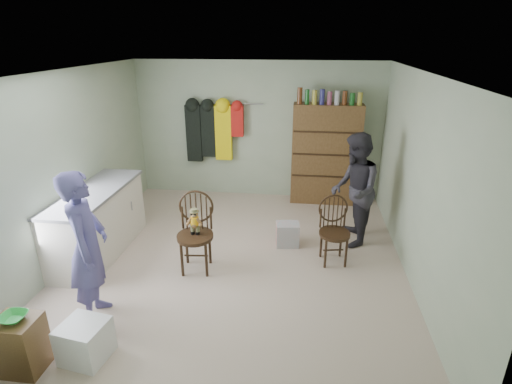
# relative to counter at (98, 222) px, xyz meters

# --- Properties ---
(ground_plane) EXTENTS (5.00, 5.00, 0.00)m
(ground_plane) POSITION_rel_counter_xyz_m (1.95, 0.00, -0.47)
(ground_plane) COLOR beige
(ground_plane) RESTS_ON ground
(room_walls) EXTENTS (5.00, 5.00, 5.00)m
(room_walls) POSITION_rel_counter_xyz_m (1.95, 0.53, 1.11)
(room_walls) COLOR #A9B89A
(room_walls) RESTS_ON ground
(counter) EXTENTS (0.64, 1.86, 0.94)m
(counter) POSITION_rel_counter_xyz_m (0.00, 0.00, 0.00)
(counter) COLOR silver
(counter) RESTS_ON ground
(stool) EXTENTS (0.38, 0.33, 0.55)m
(stool) POSITION_rel_counter_xyz_m (0.32, -2.13, -0.20)
(stool) COLOR brown
(stool) RESTS_ON ground
(bowl) EXTENTS (0.23, 0.23, 0.06)m
(bowl) POSITION_rel_counter_xyz_m (0.32, -2.13, 0.10)
(bowl) COLOR green
(bowl) RESTS_ON stool
(plastic_tub) EXTENTS (0.46, 0.45, 0.39)m
(plastic_tub) POSITION_rel_counter_xyz_m (0.82, -1.93, -0.28)
(plastic_tub) COLOR white
(plastic_tub) RESTS_ON ground
(chair_front) EXTENTS (0.51, 0.51, 1.05)m
(chair_front) POSITION_rel_counter_xyz_m (1.47, -0.23, 0.12)
(chair_front) COLOR #382313
(chair_front) RESTS_ON ground
(chair_far) EXTENTS (0.48, 0.48, 0.93)m
(chair_far) POSITION_rel_counter_xyz_m (3.26, 0.18, 0.03)
(chair_far) COLOR #382313
(chair_far) RESTS_ON ground
(striped_bag) EXTENTS (0.36, 0.30, 0.35)m
(striped_bag) POSITION_rel_counter_xyz_m (2.63, 0.53, -0.30)
(striped_bag) COLOR #E57872
(striped_bag) RESTS_ON ground
(person_left) EXTENTS (0.57, 0.71, 1.69)m
(person_left) POSITION_rel_counter_xyz_m (0.63, -1.32, 0.37)
(person_left) COLOR #555093
(person_left) RESTS_ON ground
(person_right) EXTENTS (0.63, 0.81, 1.66)m
(person_right) POSITION_rel_counter_xyz_m (3.55, 0.74, 0.36)
(person_right) COLOR #2D2B33
(person_right) RESTS_ON ground
(dresser) EXTENTS (1.20, 0.39, 2.08)m
(dresser) POSITION_rel_counter_xyz_m (3.20, 2.30, 0.45)
(dresser) COLOR brown
(dresser) RESTS_ON ground
(coat_rack) EXTENTS (1.42, 0.12, 1.09)m
(coat_rack) POSITION_rel_counter_xyz_m (1.12, 2.38, 0.78)
(coat_rack) COLOR #99999E
(coat_rack) RESTS_ON ground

